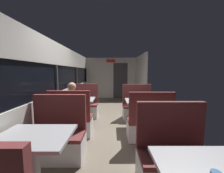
% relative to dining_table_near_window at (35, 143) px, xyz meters
% --- Properties ---
extents(ground_plane, '(3.30, 9.20, 0.02)m').
position_rel_dining_table_near_window_xyz_m(ground_plane, '(0.89, 2.09, -0.65)').
color(ground_plane, '#665B4C').
extents(carriage_window_panel_left, '(0.09, 8.48, 2.30)m').
position_rel_dining_table_near_window_xyz_m(carriage_window_panel_left, '(-0.56, 2.09, 0.47)').
color(carriage_window_panel_left, beige).
rests_on(carriage_window_panel_left, ground_plane).
extents(carriage_end_bulkhead, '(2.90, 0.11, 2.30)m').
position_rel_dining_table_near_window_xyz_m(carriage_end_bulkhead, '(0.95, 6.28, 0.50)').
color(carriage_end_bulkhead, beige).
rests_on(carriage_end_bulkhead, ground_plane).
extents(carriage_aisle_panel_right, '(0.08, 2.40, 2.30)m').
position_rel_dining_table_near_window_xyz_m(carriage_aisle_panel_right, '(2.34, 5.09, 0.51)').
color(carriage_aisle_panel_right, beige).
rests_on(carriage_aisle_panel_right, ground_plane).
extents(dining_table_near_window, '(0.90, 0.70, 0.74)m').
position_rel_dining_table_near_window_xyz_m(dining_table_near_window, '(0.00, 0.00, 0.00)').
color(dining_table_near_window, '#9E9EA3').
rests_on(dining_table_near_window, ground_plane).
extents(bench_near_window_facing_entry, '(0.95, 0.50, 1.10)m').
position_rel_dining_table_near_window_xyz_m(bench_near_window_facing_entry, '(0.00, 0.70, -0.31)').
color(bench_near_window_facing_entry, silver).
rests_on(bench_near_window_facing_entry, ground_plane).
extents(dining_table_mid_window, '(0.90, 0.70, 0.74)m').
position_rel_dining_table_near_window_xyz_m(dining_table_mid_window, '(0.00, 2.24, 0.00)').
color(dining_table_mid_window, '#9E9EA3').
rests_on(dining_table_mid_window, ground_plane).
extents(bench_mid_window_facing_end, '(0.95, 0.50, 1.10)m').
position_rel_dining_table_near_window_xyz_m(bench_mid_window_facing_end, '(0.00, 1.54, -0.31)').
color(bench_mid_window_facing_end, silver).
rests_on(bench_mid_window_facing_end, ground_plane).
extents(bench_mid_window_facing_entry, '(0.95, 0.50, 1.10)m').
position_rel_dining_table_near_window_xyz_m(bench_mid_window_facing_entry, '(0.00, 2.94, -0.31)').
color(bench_mid_window_facing_entry, silver).
rests_on(bench_mid_window_facing_entry, ground_plane).
extents(bench_front_aisle_facing_entry, '(0.95, 0.50, 1.10)m').
position_rel_dining_table_near_window_xyz_m(bench_front_aisle_facing_entry, '(1.79, 0.10, -0.31)').
color(bench_front_aisle_facing_entry, silver).
rests_on(bench_front_aisle_facing_entry, ground_plane).
extents(dining_table_rear_aisle, '(0.90, 0.70, 0.74)m').
position_rel_dining_table_near_window_xyz_m(dining_table_rear_aisle, '(1.79, 2.04, 0.00)').
color(dining_table_rear_aisle, '#9E9EA3').
rests_on(dining_table_rear_aisle, ground_plane).
extents(bench_rear_aisle_facing_end, '(0.95, 0.50, 1.10)m').
position_rel_dining_table_near_window_xyz_m(bench_rear_aisle_facing_end, '(1.79, 1.34, -0.31)').
color(bench_rear_aisle_facing_end, silver).
rests_on(bench_rear_aisle_facing_end, ground_plane).
extents(bench_rear_aisle_facing_entry, '(0.95, 0.50, 1.10)m').
position_rel_dining_table_near_window_xyz_m(bench_rear_aisle_facing_entry, '(1.79, 2.74, -0.31)').
color(bench_rear_aisle_facing_entry, silver).
rests_on(bench_rear_aisle_facing_entry, ground_plane).
extents(seated_passenger, '(0.47, 0.55, 1.26)m').
position_rel_dining_table_near_window_xyz_m(seated_passenger, '(0.00, 1.62, -0.10)').
color(seated_passenger, '#26262D').
rests_on(seated_passenger, ground_plane).
extents(coffee_cup_secondary, '(0.07, 0.07, 0.09)m').
position_rel_dining_table_near_window_xyz_m(coffee_cup_secondary, '(0.03, 2.39, 0.15)').
color(coffee_cup_secondary, '#26598C').
rests_on(coffee_cup_secondary, dining_table_mid_window).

